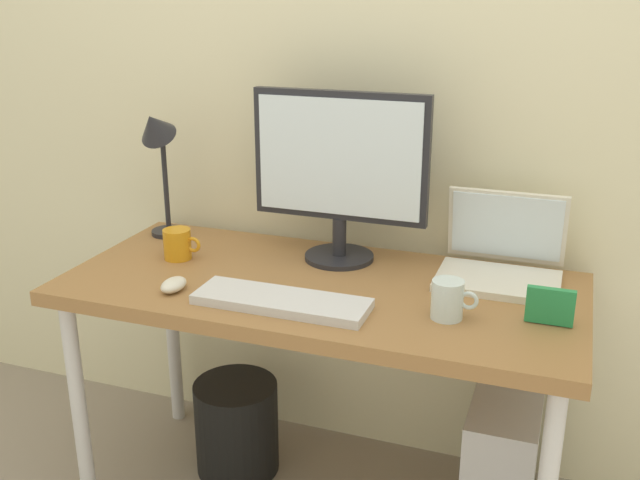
{
  "coord_description": "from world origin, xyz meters",
  "views": [
    {
      "loc": [
        0.61,
        -1.69,
        1.46
      ],
      "look_at": [
        0.0,
        0.0,
        0.83
      ],
      "focal_mm": 40.85,
      "sensor_mm": 36.0,
      "label": 1
    }
  ],
  "objects_px": {
    "keyboard": "(282,301)",
    "mouse": "(174,285)",
    "photo_frame": "(550,306)",
    "computer_tower": "(501,466)",
    "desk": "(320,305)",
    "wastebasket": "(237,426)",
    "desk_lamp": "(157,145)",
    "coffee_mug": "(178,244)",
    "laptop": "(502,257)",
    "glass_cup": "(448,299)",
    "monitor": "(340,167)"
  },
  "relations": [
    {
      "from": "keyboard",
      "to": "mouse",
      "type": "height_order",
      "value": "mouse"
    },
    {
      "from": "photo_frame",
      "to": "computer_tower",
      "type": "relative_size",
      "value": 0.26
    },
    {
      "from": "desk",
      "to": "wastebasket",
      "type": "height_order",
      "value": "desk"
    },
    {
      "from": "desk_lamp",
      "to": "coffee_mug",
      "type": "relative_size",
      "value": 3.64
    },
    {
      "from": "coffee_mug",
      "to": "photo_frame",
      "type": "bearing_deg",
      "value": -5.16
    },
    {
      "from": "laptop",
      "to": "keyboard",
      "type": "xyz_separation_m",
      "value": [
        -0.49,
        -0.37,
        -0.05
      ]
    },
    {
      "from": "desk",
      "to": "glass_cup",
      "type": "xyz_separation_m",
      "value": [
        0.36,
        -0.11,
        0.11
      ]
    },
    {
      "from": "monitor",
      "to": "computer_tower",
      "type": "bearing_deg",
      "value": -13.72
    },
    {
      "from": "desk",
      "to": "monitor",
      "type": "height_order",
      "value": "monitor"
    },
    {
      "from": "glass_cup",
      "to": "photo_frame",
      "type": "bearing_deg",
      "value": 10.48
    },
    {
      "from": "desk_lamp",
      "to": "wastebasket",
      "type": "relative_size",
      "value": 1.4
    },
    {
      "from": "desk",
      "to": "mouse",
      "type": "bearing_deg",
      "value": -151.67
    },
    {
      "from": "glass_cup",
      "to": "computer_tower",
      "type": "bearing_deg",
      "value": 47.23
    },
    {
      "from": "desk_lamp",
      "to": "computer_tower",
      "type": "bearing_deg",
      "value": -6.57
    },
    {
      "from": "coffee_mug",
      "to": "glass_cup",
      "type": "height_order",
      "value": "glass_cup"
    },
    {
      "from": "mouse",
      "to": "photo_frame",
      "type": "relative_size",
      "value": 0.82
    },
    {
      "from": "desk_lamp",
      "to": "computer_tower",
      "type": "xyz_separation_m",
      "value": [
        1.1,
        -0.13,
        -0.79
      ]
    },
    {
      "from": "mouse",
      "to": "glass_cup",
      "type": "distance_m",
      "value": 0.7
    },
    {
      "from": "keyboard",
      "to": "wastebasket",
      "type": "relative_size",
      "value": 1.47
    },
    {
      "from": "glass_cup",
      "to": "computer_tower",
      "type": "relative_size",
      "value": 0.27
    },
    {
      "from": "coffee_mug",
      "to": "wastebasket",
      "type": "distance_m",
      "value": 0.62
    },
    {
      "from": "desk_lamp",
      "to": "coffee_mug",
      "type": "xyz_separation_m",
      "value": [
        0.14,
        -0.15,
        -0.25
      ]
    },
    {
      "from": "monitor",
      "to": "computer_tower",
      "type": "distance_m",
      "value": 0.94
    },
    {
      "from": "laptop",
      "to": "glass_cup",
      "type": "height_order",
      "value": "laptop"
    },
    {
      "from": "desk_lamp",
      "to": "glass_cup",
      "type": "relative_size",
      "value": 3.74
    },
    {
      "from": "desk",
      "to": "coffee_mug",
      "type": "height_order",
      "value": "coffee_mug"
    },
    {
      "from": "monitor",
      "to": "glass_cup",
      "type": "bearing_deg",
      "value": -38.03
    },
    {
      "from": "laptop",
      "to": "coffee_mug",
      "type": "height_order",
      "value": "laptop"
    },
    {
      "from": "photo_frame",
      "to": "coffee_mug",
      "type": "bearing_deg",
      "value": 174.84
    },
    {
      "from": "coffee_mug",
      "to": "photo_frame",
      "type": "xyz_separation_m",
      "value": [
        1.04,
        -0.09,
        0.0
      ]
    },
    {
      "from": "glass_cup",
      "to": "wastebasket",
      "type": "relative_size",
      "value": 0.37
    },
    {
      "from": "keyboard",
      "to": "photo_frame",
      "type": "relative_size",
      "value": 4.0
    },
    {
      "from": "glass_cup",
      "to": "laptop",
      "type": "bearing_deg",
      "value": 73.64
    },
    {
      "from": "computer_tower",
      "to": "monitor",
      "type": "bearing_deg",
      "value": 166.28
    },
    {
      "from": "wastebasket",
      "to": "keyboard",
      "type": "bearing_deg",
      "value": -42.25
    },
    {
      "from": "desk",
      "to": "photo_frame",
      "type": "bearing_deg",
      "value": -6.06
    },
    {
      "from": "monitor",
      "to": "desk_lamp",
      "type": "distance_m",
      "value": 0.58
    },
    {
      "from": "desk_lamp",
      "to": "glass_cup",
      "type": "height_order",
      "value": "desk_lamp"
    },
    {
      "from": "desk_lamp",
      "to": "wastebasket",
      "type": "bearing_deg",
      "value": -22.37
    },
    {
      "from": "desk_lamp",
      "to": "monitor",
      "type": "bearing_deg",
      "value": -0.05
    },
    {
      "from": "desk_lamp",
      "to": "wastebasket",
      "type": "distance_m",
      "value": 0.91
    },
    {
      "from": "monitor",
      "to": "computer_tower",
      "type": "height_order",
      "value": "monitor"
    },
    {
      "from": "keyboard",
      "to": "laptop",
      "type": "bearing_deg",
      "value": 37.37
    },
    {
      "from": "keyboard",
      "to": "glass_cup",
      "type": "bearing_deg",
      "value": 9.83
    },
    {
      "from": "desk_lamp",
      "to": "computer_tower",
      "type": "height_order",
      "value": "desk_lamp"
    },
    {
      "from": "mouse",
      "to": "photo_frame",
      "type": "xyz_separation_m",
      "value": [
        0.93,
        0.12,
        0.03
      ]
    },
    {
      "from": "glass_cup",
      "to": "wastebasket",
      "type": "bearing_deg",
      "value": 165.67
    },
    {
      "from": "computer_tower",
      "to": "wastebasket",
      "type": "distance_m",
      "value": 0.81
    },
    {
      "from": "glass_cup",
      "to": "photo_frame",
      "type": "relative_size",
      "value": 1.02
    },
    {
      "from": "desk",
      "to": "mouse",
      "type": "height_order",
      "value": "mouse"
    }
  ]
}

